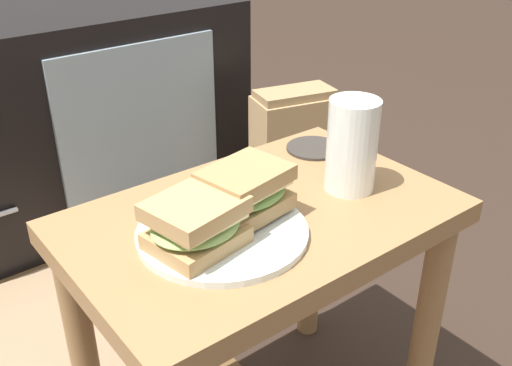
{
  "coord_description": "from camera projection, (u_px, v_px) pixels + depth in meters",
  "views": [
    {
      "loc": [
        -0.46,
        -0.57,
        0.9
      ],
      "look_at": [
        -0.01,
        0.0,
        0.51
      ],
      "focal_mm": 41.41,
      "sensor_mm": 36.0,
      "label": 1
    }
  ],
  "objects": [
    {
      "name": "plate",
      "position": [
        222.0,
        232.0,
        0.8
      ],
      "size": [
        0.23,
        0.23,
        0.01
      ],
      "primitive_type": "cylinder",
      "color": "silver",
      "rests_on": "side_table"
    },
    {
      "name": "sandwich_back",
      "position": [
        245.0,
        191.0,
        0.81
      ],
      "size": [
        0.14,
        0.12,
        0.07
      ],
      "color": "#9E7A4C",
      "rests_on": "plate"
    },
    {
      "name": "beer_glass",
      "position": [
        352.0,
        148.0,
        0.88
      ],
      "size": [
        0.08,
        0.08,
        0.14
      ],
      "color": "silver",
      "rests_on": "side_table"
    },
    {
      "name": "paper_bag",
      "position": [
        293.0,
        157.0,
        1.63
      ],
      "size": [
        0.24,
        0.17,
        0.39
      ],
      "color": "tan",
      "rests_on": "ground"
    },
    {
      "name": "tv_cabinet",
      "position": [
        65.0,
        117.0,
        1.63
      ],
      "size": [
        0.96,
        0.46,
        0.58
      ],
      "color": "black",
      "rests_on": "ground"
    },
    {
      "name": "sandwich_front",
      "position": [
        196.0,
        223.0,
        0.74
      ],
      "size": [
        0.14,
        0.12,
        0.07
      ],
      "color": "tan",
      "rests_on": "plate"
    },
    {
      "name": "coaster",
      "position": [
        314.0,
        148.0,
        1.04
      ],
      "size": [
        0.1,
        0.1,
        0.01
      ],
      "primitive_type": "cylinder",
      "color": "#332D28",
      "rests_on": "side_table"
    },
    {
      "name": "side_table",
      "position": [
        261.0,
        262.0,
        0.9
      ],
      "size": [
        0.56,
        0.36,
        0.46
      ],
      "color": "olive",
      "rests_on": "ground"
    }
  ]
}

